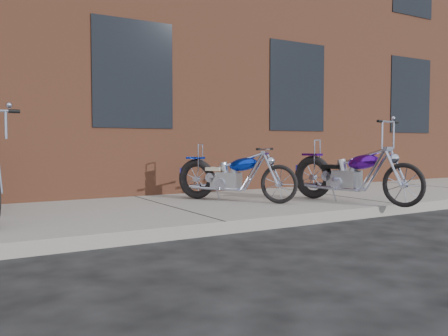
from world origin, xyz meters
TOP-DOWN VIEW (x-y plane):
  - ground at (0.00, 0.00)m, footprint 120.00×120.00m
  - sidewalk at (0.00, 1.50)m, footprint 22.00×3.00m
  - building_brick at (0.00, 8.00)m, footprint 22.00×10.00m
  - chopper_purple at (2.56, 0.56)m, footprint 0.72×2.13m
  - chopper_blue at (1.09, 1.61)m, footprint 1.18×1.74m

SIDE VIEW (x-z plane):
  - ground at x=0.00m, z-range 0.00..0.00m
  - sidewalk at x=0.00m, z-range 0.00..0.15m
  - chopper_blue at x=1.09m, z-range 0.08..0.95m
  - chopper_purple at x=2.56m, z-range -0.07..1.15m
  - building_brick at x=0.00m, z-range 0.00..8.00m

